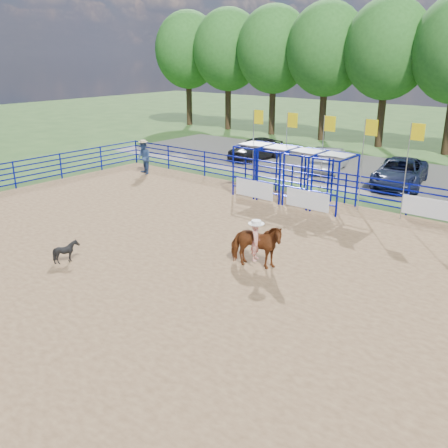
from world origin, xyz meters
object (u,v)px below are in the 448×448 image
at_px(horse_and_rider, 256,243).
at_px(car_b, 329,159).
at_px(car_a, 256,148).
at_px(car_c, 400,173).
at_px(spectator_cowboy, 144,157).
at_px(calf, 67,252).

xyz_separation_m(horse_and_rider, car_b, (-5.05, 14.85, -0.15)).
bearing_deg(car_a, car_c, 1.02).
bearing_deg(car_b, spectator_cowboy, 29.56).
relative_size(calf, car_b, 0.18).
bearing_deg(car_a, calf, -67.97).
height_order(car_a, car_b, car_a).
bearing_deg(horse_and_rider, car_b, 108.80).
xyz_separation_m(horse_and_rider, car_c, (-0.31, 13.97, -0.14)).
height_order(car_a, car_c, car_a).
relative_size(spectator_cowboy, car_a, 0.46).
distance_m(spectator_cowboy, car_a, 8.27).
distance_m(calf, car_a, 19.42).
bearing_deg(horse_and_rider, spectator_cowboy, 151.98).
bearing_deg(horse_and_rider, calf, -144.63).
xyz_separation_m(calf, car_b, (0.27, 18.63, 0.32)).
height_order(spectator_cowboy, car_a, spectator_cowboy).
distance_m(calf, car_c, 18.44).
distance_m(car_a, car_c, 10.36).
distance_m(horse_and_rider, spectator_cowboy, 15.02).
bearing_deg(car_c, spectator_cowboy, -163.17).
bearing_deg(calf, spectator_cowboy, 14.56).
bearing_deg(calf, car_b, -22.49).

